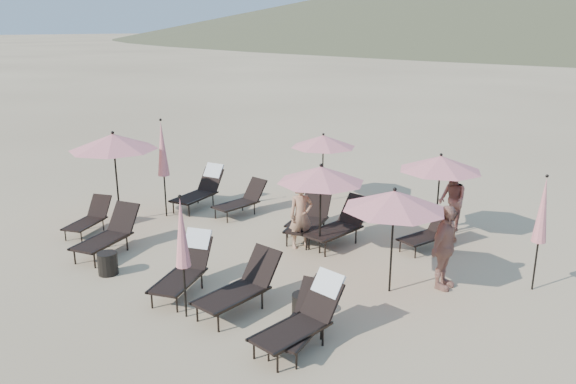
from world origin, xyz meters
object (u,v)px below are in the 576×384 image
Objects in this scene: lounger_11 at (429,232)px; lounger_9 at (306,215)px; lounger_8 at (310,218)px; beachgoer_a at (301,215)px; umbrella_open_2 at (394,200)px; lounger_2 at (186,266)px; lounger_1 at (109,233)px; lounger_0 at (89,218)px; side_table_0 at (108,263)px; lounger_4 at (305,315)px; beachgoer_b at (452,200)px; lounger_7 at (242,200)px; umbrella_open_0 at (113,142)px; umbrella_open_4 at (441,163)px; lounger_10 at (340,224)px; umbrella_closed_2 at (162,149)px; umbrella_open_1 at (321,174)px; umbrella_closed_1 at (542,211)px; lounger_5 at (302,320)px; side_table_1 at (304,305)px; beachgoer_c at (445,247)px; umbrella_open_3 at (323,141)px; lounger_6 at (201,188)px.

lounger_9 is at bearing -149.96° from lounger_11.
lounger_8 is 1.20× the size of beachgoer_a.
lounger_11 is 3.02m from umbrella_open_2.
umbrella_open_2 is at bearing -71.38° from beachgoer_a.
beachgoer_a is (0.55, 3.23, 0.29)m from lounger_2.
lounger_1 is at bearing 155.08° from lounger_2.
lounger_2 reaches higher than lounger_8.
side_table_0 is at bearing -47.54° from lounger_0.
lounger_1 is at bearing -39.45° from lounger_0.
beachgoer_b is at bearing 98.49° from lounger_4.
lounger_7 is (-2.18, 4.27, -0.08)m from lounger_2.
umbrella_open_0 is 8.35m from umbrella_open_4.
umbrella_open_0 reaches higher than lounger_10.
beachgoer_b is (6.81, 3.57, -1.09)m from umbrella_closed_2.
lounger_8 is at bearing 151.67° from umbrella_open_2.
umbrella_open_1 is (-1.91, 3.43, 1.38)m from lounger_4.
umbrella_open_0 is at bearing 138.74° from lounger_2.
lounger_1 is at bearing -144.35° from umbrella_open_1.
lounger_4 is 5.47m from lounger_9.
lounger_1 is at bearing -155.98° from umbrella_closed_1.
side_table_0 is (2.49, -1.32, -0.15)m from lounger_0.
lounger_7 reaches higher than lounger_5.
umbrella_open_2 is (0.28, 2.59, 1.39)m from lounger_4.
umbrella_closed_2 is 6.36× the size of side_table_1.
umbrella_open_3 is at bearing 58.44° from beachgoer_c.
umbrella_open_1 reaches higher than lounger_9.
beachgoer_b is (5.19, 2.22, 0.38)m from lounger_7.
side_table_0 is (0.95, -0.77, -0.24)m from lounger_1.
lounger_5 is 1.02× the size of lounger_11.
umbrella_open_2 is at bearing 16.77° from lounger_2.
lounger_0 is 0.72× the size of umbrella_open_4.
beachgoer_a is at bearing 91.40° from beachgoer_c.
umbrella_open_0 reaches higher than lounger_0.
lounger_7 is 3.02m from umbrella_open_3.
umbrella_open_4 is 1.36× the size of beachgoer_a.
lounger_4 is 4.22× the size of side_table_1.
umbrella_open_1 reaches higher than side_table_1.
lounger_2 reaches higher than side_table_0.
beachgoer_b is at bearing 94.24° from umbrella_open_2.
umbrella_open_0 is (-7.49, 2.15, 1.77)m from lounger_5.
umbrella_open_1 is (-0.06, -0.79, 1.40)m from lounger_10.
lounger_2 is 7.16m from beachgoer_b.
lounger_7 is 1.05× the size of lounger_11.
lounger_7 is at bearing 67.10° from lounger_1.
lounger_9 is at bearing 41.17° from lounger_1.
umbrella_open_0 is at bearing -125.89° from umbrella_open_3.
side_table_1 is at bearing -6.59° from lounger_2.
lounger_6 reaches higher than lounger_1.
lounger_5 is at bearing -25.10° from umbrella_closed_2.
umbrella_closed_1 is at bearing 2.86° from beachgoer_b.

